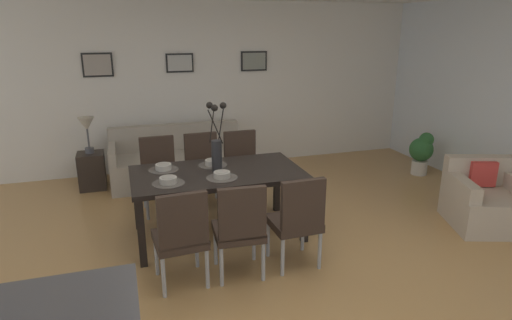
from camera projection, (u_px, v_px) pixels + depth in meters
ground_plane at (264, 260)px, 4.31m from camera, size 9.00×9.00×0.00m
back_wall_panel at (199, 87)px, 6.89m from camera, size 9.00×0.10×2.60m
dining_table at (217, 178)px, 4.65m from camera, size 1.80×0.98×0.74m
dining_chair_near_left at (181, 234)px, 3.73m from camera, size 0.47×0.47×0.92m
dining_chair_near_right at (159, 171)px, 5.36m from camera, size 0.45×0.45×0.92m
dining_chair_far_left at (240, 226)px, 3.88m from camera, size 0.47×0.47×0.92m
dining_chair_far_right at (204, 166)px, 5.54m from camera, size 0.47×0.47×0.92m
dining_chair_mid_left at (297, 217)px, 4.05m from camera, size 0.45×0.45×0.92m
dining_chair_mid_right at (242, 163)px, 5.65m from camera, size 0.44×0.44×0.92m
centerpiece_vase at (217, 146)px, 4.54m from camera, size 0.21×0.23×0.73m
placemat_near_left at (168, 183)px, 4.27m from camera, size 0.32×0.32×0.01m
bowl_near_left at (168, 180)px, 4.25m from camera, size 0.17×0.17×0.07m
placemat_near_right at (164, 170)px, 4.67m from camera, size 0.32×0.32×0.01m
bowl_near_right at (163, 166)px, 4.66m from camera, size 0.17×0.17×0.07m
placemat_far_left at (222, 178)px, 4.42m from camera, size 0.32×0.32×0.01m
bowl_far_left at (222, 174)px, 4.41m from camera, size 0.17×0.17×0.07m
placemat_far_right at (213, 165)px, 4.82m from camera, size 0.32×0.32×0.01m
bowl_far_right at (213, 162)px, 4.81m from camera, size 0.17×0.17×0.07m
sofa at (179, 163)px, 6.46m from camera, size 1.95×0.84×0.80m
side_table at (92, 171)px, 6.15m from camera, size 0.36×0.36×0.52m
table_lamp at (87, 127)px, 5.97m from camera, size 0.22×0.22×0.51m
armchair at (486, 201)px, 5.01m from camera, size 1.01×1.01×0.75m
framed_picture_left at (98, 65)px, 6.29m from camera, size 0.43×0.03×0.34m
framed_picture_center at (180, 63)px, 6.63m from camera, size 0.42×0.03×0.29m
framed_picture_right at (254, 61)px, 6.97m from camera, size 0.43×0.03×0.31m
potted_plant at (422, 151)px, 6.70m from camera, size 0.36×0.36×0.67m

